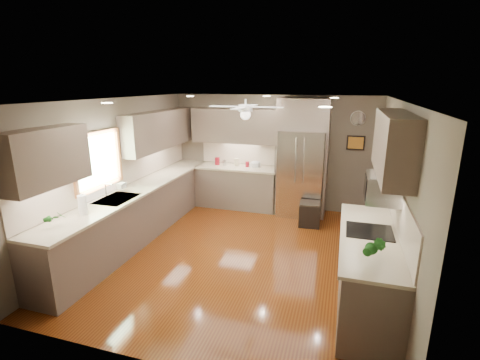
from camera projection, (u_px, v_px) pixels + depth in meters
The scene contains 28 objects.
floor at pixel (240, 253), 5.78m from camera, with size 5.00×5.00×0.00m, color #471C09.
ceiling at pixel (240, 100), 5.11m from camera, with size 5.00×5.00×0.00m, color white.
wall_back at pixel (272, 152), 7.75m from camera, with size 4.50×4.50×0.00m, color #61574A.
wall_front at pixel (160, 253), 3.14m from camera, with size 4.50×4.50×0.00m, color #61574A.
wall_left at pixel (117, 171), 6.08m from camera, with size 5.00×5.00×0.00m, color #61574A.
wall_right at pixel (395, 194), 4.82m from camera, with size 5.00×5.00×0.00m, color #61574A.
canister_a at pixel (217, 161), 7.92m from camera, with size 0.11×0.11×0.18m, color maroon.
canister_b at pixel (225, 163), 7.83m from camera, with size 0.08×0.08×0.13m, color silver.
canister_c at pixel (236, 162), 7.80m from camera, with size 0.10×0.10×0.16m, color #C1B890.
canister_d at pixel (247, 164), 7.72m from camera, with size 0.08×0.08×0.12m, color maroon.
soap_bottle at pixel (123, 185), 5.97m from camera, with size 0.10×0.10×0.21m, color white.
potted_plant_left at pixel (55, 217), 4.45m from camera, with size 0.14×0.10×0.27m, color #185016.
potted_plant_right at pixel (374, 248), 3.58m from camera, with size 0.17×0.13×0.30m, color #185016.
bowl at pixel (255, 166), 7.67m from camera, with size 0.24×0.24×0.06m, color #C1B890.
left_run at pixel (140, 211), 6.34m from camera, with size 0.65×4.70×1.45m.
back_run at pixel (238, 186), 7.89m from camera, with size 1.85×0.65×1.45m.
uppers at pixel (212, 134), 6.14m from camera, with size 4.50×4.70×0.95m.
window at pixel (98, 160), 5.53m from camera, with size 0.05×1.12×0.92m.
sink at pixel (117, 200), 5.62m from camera, with size 0.50×0.70×0.32m.
refrigerator at pixel (302, 160), 7.26m from camera, with size 1.06×0.75×2.45m.
right_run at pixel (368, 268), 4.38m from camera, with size 0.70×2.20×1.45m.
microwave at pixel (383, 188), 4.32m from camera, with size 0.43×0.55×0.34m.
ceiling_fan at pixel (245, 110), 5.44m from camera, with size 1.18×1.18×0.32m.
recessed_lights at pixel (245, 99), 5.49m from camera, with size 2.84×3.14×0.01m.
wall_clock at pixel (358, 118), 7.04m from camera, with size 0.30×0.03×0.30m.
framed_print at pixel (356, 143), 7.17m from camera, with size 0.36×0.03×0.30m.
stool at pixel (310, 214), 6.89m from camera, with size 0.43×0.43×0.48m.
paper_towel at pixel (83, 205), 4.90m from camera, with size 0.12×0.12×0.30m.
Camera 1 is at (1.52, -5.02, 2.73)m, focal length 26.00 mm.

